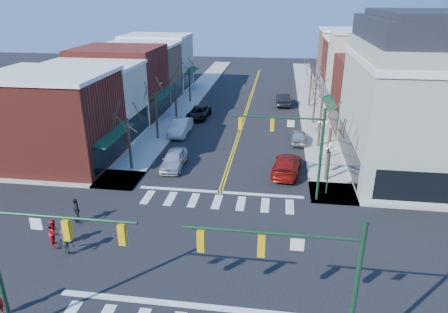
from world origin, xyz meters
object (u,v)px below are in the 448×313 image
at_px(lamppost_midblock, 322,132).
at_px(pedestrian_dark_b, 66,241).
at_px(car_left_near, 174,159).
at_px(car_right_far, 283,99).
at_px(pedestrian_dark_a, 76,210).
at_px(lamppost_corner, 330,160).
at_px(car_right_mid, 298,136).
at_px(car_left_far, 199,113).
at_px(pedestrian_red_b, 54,233).
at_px(car_right_near, 287,165).
at_px(victorian_corner, 429,96).
at_px(car_left_mid, 181,127).

height_order(lamppost_midblock, pedestrian_dark_b, lamppost_midblock).
bearing_deg(pedestrian_dark_b, car_left_near, -85.23).
relative_size(car_right_far, pedestrian_dark_a, 2.97).
distance_m(lamppost_corner, car_right_mid, 11.98).
bearing_deg(car_right_far, car_left_far, 34.22).
bearing_deg(lamppost_midblock, pedestrian_red_b, -137.24).
height_order(car_left_near, pedestrian_red_b, pedestrian_red_b).
xyz_separation_m(car_right_mid, pedestrian_dark_b, (-14.22, -21.62, 0.29)).
height_order(lamppost_corner, car_right_near, lamppost_corner).
height_order(lamppost_midblock, pedestrian_dark_a, lamppost_midblock).
height_order(victorian_corner, car_right_near, victorian_corner).
xyz_separation_m(car_left_far, car_right_near, (10.81, -15.28, 0.10)).
relative_size(victorian_corner, pedestrian_red_b, 8.15).
xyz_separation_m(car_left_near, car_left_far, (-0.82, 15.42, -0.09)).
bearing_deg(car_left_near, car_right_mid, 34.39).
height_order(lamppost_corner, car_left_mid, lamppost_corner).
bearing_deg(car_right_mid, car_right_near, 80.48).
xyz_separation_m(car_left_near, pedestrian_dark_a, (-4.11, -10.04, 0.22)).
bearing_deg(car_right_near, car_right_far, -81.82).
height_order(car_right_mid, pedestrian_dark_a, pedestrian_dark_a).
bearing_deg(pedestrian_dark_b, car_left_mid, -76.21).
distance_m(lamppost_midblock, car_left_near, 13.52).
height_order(victorian_corner, car_left_far, victorian_corner).
height_order(victorian_corner, car_right_mid, victorian_corner).
xyz_separation_m(lamppost_midblock, car_left_far, (-13.82, 12.41, -2.26)).
relative_size(lamppost_corner, car_right_far, 0.85).
distance_m(car_left_near, pedestrian_red_b, 13.47).
bearing_deg(car_left_near, lamppost_corner, -16.64).
relative_size(lamppost_corner, car_left_near, 0.93).
distance_m(victorian_corner, lamppost_corner, 10.89).
relative_size(car_left_near, pedestrian_dark_b, 2.75).
bearing_deg(lamppost_corner, pedestrian_dark_b, -148.04).
xyz_separation_m(car_left_mid, car_left_far, (0.78, 6.36, -0.13)).
distance_m(lamppost_corner, car_left_mid, 19.37).
relative_size(victorian_corner, car_right_near, 2.58).
xyz_separation_m(car_right_far, pedestrian_dark_a, (-13.71, -33.31, 0.17)).
distance_m(car_left_near, car_left_mid, 9.20).
distance_m(car_right_mid, pedestrian_dark_b, 25.88).
height_order(car_left_near, car_right_far, car_right_far).
relative_size(car_left_mid, pedestrian_red_b, 2.89).
bearing_deg(pedestrian_red_b, car_left_far, -21.40).
bearing_deg(pedestrian_dark_a, car_right_mid, 102.02).
xyz_separation_m(lamppost_midblock, car_right_near, (-3.01, -2.86, -2.16)).
bearing_deg(lamppost_corner, victorian_corner, 35.86).
distance_m(lamppost_midblock, car_right_far, 20.65).
relative_size(lamppost_midblock, car_left_far, 0.85).
distance_m(car_left_near, car_right_mid, 13.84).
xyz_separation_m(car_right_far, pedestrian_red_b, (-13.72, -36.09, 0.18)).
relative_size(car_left_far, car_right_mid, 1.24).
bearing_deg(car_right_mid, lamppost_midblock, 108.43).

